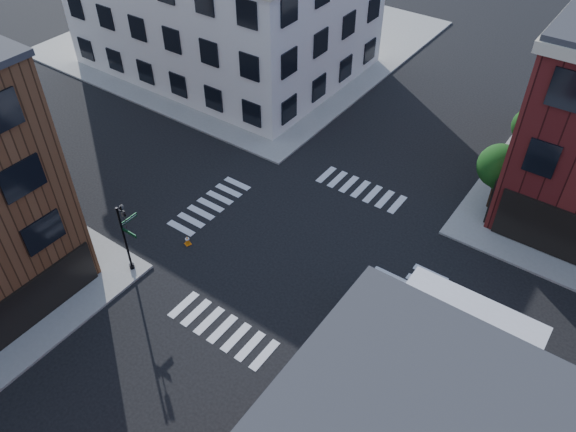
{
  "coord_description": "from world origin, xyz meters",
  "views": [
    {
      "loc": [
        12.94,
        -19.35,
        23.2
      ],
      "look_at": [
        -0.69,
        -0.29,
        2.5
      ],
      "focal_mm": 35.0,
      "sensor_mm": 36.0,
      "label": 1
    }
  ],
  "objects": [
    {
      "name": "ground",
      "position": [
        0.0,
        0.0,
        0.0
      ],
      "size": [
        120.0,
        120.0,
        0.0
      ],
      "primitive_type": "plane",
      "color": "black",
      "rests_on": "ground"
    },
    {
      "name": "sidewalk_nw",
      "position": [
        -21.0,
        21.0,
        0.07
      ],
      "size": [
        30.0,
        30.0,
        0.15
      ],
      "primitive_type": "cube",
      "color": "gray",
      "rests_on": "ground"
    },
    {
      "name": "building_nw",
      "position": [
        -19.0,
        16.0,
        5.5
      ],
      "size": [
        22.0,
        16.0,
        11.0
      ],
      "primitive_type": "cube",
      "color": "silver",
      "rests_on": "ground"
    },
    {
      "name": "tree_near",
      "position": [
        7.56,
        9.98,
        3.16
      ],
      "size": [
        2.69,
        2.69,
        4.49
      ],
      "color": "black",
      "rests_on": "ground"
    },
    {
      "name": "tree_far",
      "position": [
        7.56,
        15.98,
        2.87
      ],
      "size": [
        2.43,
        2.43,
        4.07
      ],
      "color": "black",
      "rests_on": "ground"
    },
    {
      "name": "signal_pole",
      "position": [
        -6.72,
        -6.68,
        2.86
      ],
      "size": [
        1.29,
        1.24,
        4.6
      ],
      "color": "black",
      "rests_on": "ground"
    },
    {
      "name": "box_truck",
      "position": [
        9.7,
        -2.27,
        2.05
      ],
      "size": [
        8.74,
        2.79,
        3.93
      ],
      "rotation": [
        0.0,
        0.0,
        0.01
      ],
      "color": "silver",
      "rests_on": "ground"
    },
    {
      "name": "traffic_cone",
      "position": [
        -5.7,
        -3.46,
        0.31
      ],
      "size": [
        0.43,
        0.43,
        0.64
      ],
      "rotation": [
        0.0,
        0.0,
        -0.3
      ],
      "color": "orange",
      "rests_on": "ground"
    }
  ]
}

